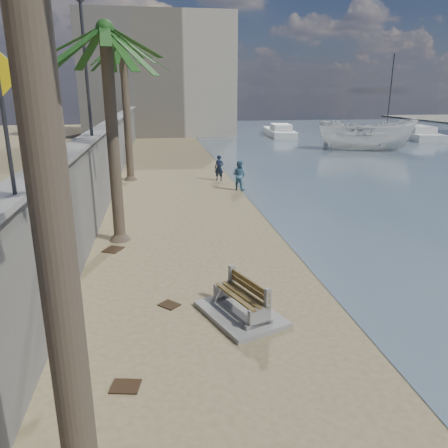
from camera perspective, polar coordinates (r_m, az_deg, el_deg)
ground_plane at (r=8.65m, az=11.06°, el=-21.35°), size 140.00×140.00×0.00m
seawall at (r=26.71m, az=-14.48°, el=8.78°), size 0.45×70.00×3.50m
wall_cap at (r=26.53m, az=-14.77°, el=12.63°), size 0.80×70.00×0.12m
end_building at (r=58.36m, az=-8.56°, el=18.47°), size 18.00×12.00×14.00m
bench_far at (r=10.84m, az=2.20°, el=-10.04°), size 2.20×2.59×0.92m
palm_mid at (r=15.97m, az=-15.29°, el=23.06°), size 5.00×5.00×8.16m
palm_back at (r=27.57m, az=-13.15°, el=22.08°), size 5.00×5.00×8.99m
pedestrian_sign at (r=8.22m, az=-27.03°, el=14.04°), size 0.78×0.07×2.40m
streetlight at (r=18.56m, az=-17.73°, el=20.34°), size 0.28×0.28×5.12m
person_a at (r=27.06m, az=-0.64°, el=7.58°), size 0.77×0.67×1.79m
person_b at (r=24.43m, az=1.99°, el=6.59°), size 1.11×1.09×1.82m
boat_cruiser at (r=43.29m, az=18.04°, el=11.16°), size 4.45×4.41×3.85m
yacht_near at (r=57.07m, az=23.41°, el=10.64°), size 4.81×11.45×1.50m
yacht_far at (r=55.36m, az=7.19°, el=11.72°), size 3.60×9.79×1.50m
sailboat_west at (r=58.23m, az=20.40°, el=11.03°), size 7.70×2.66×9.59m
debris_b at (r=8.93m, az=-12.74°, el=-19.97°), size 0.60×0.52×0.03m
debris_c at (r=15.75m, az=-14.27°, el=-3.25°), size 0.79×0.86×0.03m
debris_d at (r=11.58m, az=-7.16°, el=-10.43°), size 0.62×0.62×0.03m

